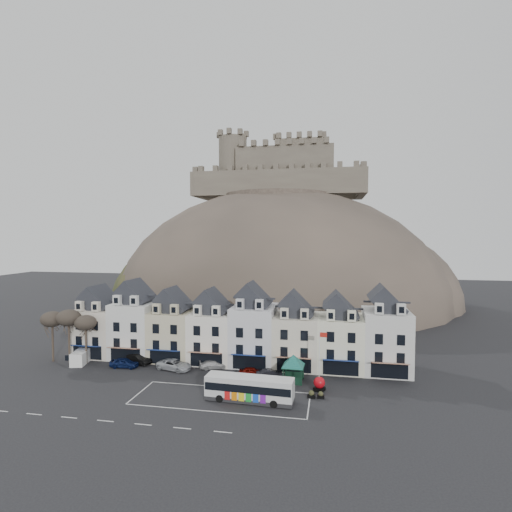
{
  "coord_description": "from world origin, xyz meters",
  "views": [
    {
      "loc": [
        15.44,
        -46.37,
        20.67
      ],
      "look_at": [
        2.19,
        24.0,
        16.84
      ],
      "focal_mm": 28.0,
      "sensor_mm": 36.0,
      "label": 1
    }
  ],
  "objects_px": {
    "white_van": "(81,357)",
    "car_charcoal": "(270,374)",
    "bus": "(249,388)",
    "red_buoy": "(319,384)",
    "flagpole": "(320,353)",
    "car_white": "(214,364)",
    "car_maroon": "(252,372)",
    "car_black": "(138,359)",
    "bus_shelter": "(293,361)",
    "car_silver": "(174,365)",
    "car_navy": "(124,363)"
  },
  "relations": [
    {
      "from": "bus",
      "to": "red_buoy",
      "type": "height_order",
      "value": "bus"
    },
    {
      "from": "bus_shelter",
      "to": "car_maroon",
      "type": "xyz_separation_m",
      "value": [
        -6.12,
        1.06,
        -2.34
      ]
    },
    {
      "from": "flagpole",
      "to": "bus_shelter",
      "type": "bearing_deg",
      "value": 178.21
    },
    {
      "from": "bus_shelter",
      "to": "car_silver",
      "type": "height_order",
      "value": "bus_shelter"
    },
    {
      "from": "bus",
      "to": "red_buoy",
      "type": "distance_m",
      "value": 9.79
    },
    {
      "from": "red_buoy",
      "to": "car_black",
      "type": "height_order",
      "value": "red_buoy"
    },
    {
      "from": "car_maroon",
      "to": "car_silver",
      "type": "bearing_deg",
      "value": 76.61
    },
    {
      "from": "bus_shelter",
      "to": "car_silver",
      "type": "relative_size",
      "value": 1.11
    },
    {
      "from": "bus",
      "to": "car_maroon",
      "type": "height_order",
      "value": "bus"
    },
    {
      "from": "bus_shelter",
      "to": "car_charcoal",
      "type": "bearing_deg",
      "value": 169.86
    },
    {
      "from": "red_buoy",
      "to": "car_silver",
      "type": "bearing_deg",
      "value": 169.06
    },
    {
      "from": "bus",
      "to": "car_black",
      "type": "relative_size",
      "value": 2.31
    },
    {
      "from": "flagpole",
      "to": "car_white",
      "type": "bearing_deg",
      "value": 168.36
    },
    {
      "from": "white_van",
      "to": "car_white",
      "type": "xyz_separation_m",
      "value": [
        21.67,
        1.5,
        -0.4
      ]
    },
    {
      "from": "bus_shelter",
      "to": "white_van",
      "type": "xyz_separation_m",
      "value": [
        -34.3,
        1.75,
        -1.96
      ]
    },
    {
      "from": "bus",
      "to": "bus_shelter",
      "type": "bearing_deg",
      "value": 61.17
    },
    {
      "from": "car_black",
      "to": "car_white",
      "type": "bearing_deg",
      "value": -67.86
    },
    {
      "from": "white_van",
      "to": "bus",
      "type": "bearing_deg",
      "value": -30.66
    },
    {
      "from": "car_black",
      "to": "car_maroon",
      "type": "bearing_deg",
      "value": -74.38
    },
    {
      "from": "bus",
      "to": "car_navy",
      "type": "xyz_separation_m",
      "value": [
        -21.67,
        8.66,
        -0.96
      ]
    },
    {
      "from": "white_van",
      "to": "car_white",
      "type": "height_order",
      "value": "white_van"
    },
    {
      "from": "flagpole",
      "to": "car_silver",
      "type": "relative_size",
      "value": 1.36
    },
    {
      "from": "bus",
      "to": "flagpole",
      "type": "xyz_separation_m",
      "value": [
        8.42,
        7.5,
        2.55
      ]
    },
    {
      "from": "red_buoy",
      "to": "car_maroon",
      "type": "distance_m",
      "value": 10.52
    },
    {
      "from": "white_van",
      "to": "car_charcoal",
      "type": "height_order",
      "value": "white_van"
    },
    {
      "from": "car_maroon",
      "to": "car_charcoal",
      "type": "relative_size",
      "value": 0.99
    },
    {
      "from": "flagpole",
      "to": "car_maroon",
      "type": "bearing_deg",
      "value": 173.14
    },
    {
      "from": "car_maroon",
      "to": "red_buoy",
      "type": "bearing_deg",
      "value": -121.93
    },
    {
      "from": "bus_shelter",
      "to": "car_charcoal",
      "type": "height_order",
      "value": "bus_shelter"
    },
    {
      "from": "car_white",
      "to": "car_maroon",
      "type": "xyz_separation_m",
      "value": [
        6.51,
        -2.18,
        0.01
      ]
    },
    {
      "from": "bus",
      "to": "bus_shelter",
      "type": "height_order",
      "value": "bus_shelter"
    },
    {
      "from": "bus",
      "to": "car_white",
      "type": "distance_m",
      "value": 13.47
    },
    {
      "from": "bus_shelter",
      "to": "car_navy",
      "type": "xyz_separation_m",
      "value": [
        -26.4,
        1.05,
        -2.23
      ]
    },
    {
      "from": "car_white",
      "to": "car_charcoal",
      "type": "distance_m",
      "value": 9.51
    },
    {
      "from": "bus",
      "to": "car_silver",
      "type": "height_order",
      "value": "bus"
    },
    {
      "from": "bus",
      "to": "car_charcoal",
      "type": "height_order",
      "value": "bus"
    },
    {
      "from": "car_navy",
      "to": "car_white",
      "type": "bearing_deg",
      "value": -83.81
    },
    {
      "from": "car_black",
      "to": "car_silver",
      "type": "distance_m",
      "value": 7.01
    },
    {
      "from": "car_maroon",
      "to": "car_white",
      "type": "bearing_deg",
      "value": 60.48
    },
    {
      "from": "red_buoy",
      "to": "car_white",
      "type": "height_order",
      "value": "red_buoy"
    },
    {
      "from": "car_silver",
      "to": "car_charcoal",
      "type": "height_order",
      "value": "car_silver"
    },
    {
      "from": "flagpole",
      "to": "car_navy",
      "type": "distance_m",
      "value": 30.31
    },
    {
      "from": "white_van",
      "to": "car_charcoal",
      "type": "distance_m",
      "value": 30.86
    },
    {
      "from": "white_van",
      "to": "car_maroon",
      "type": "relative_size",
      "value": 1.27
    },
    {
      "from": "red_buoy",
      "to": "car_silver",
      "type": "distance_m",
      "value": 22.5
    },
    {
      "from": "bus",
      "to": "red_buoy",
      "type": "bearing_deg",
      "value": 33.29
    },
    {
      "from": "car_black",
      "to": "car_white",
      "type": "distance_m",
      "value": 12.57
    },
    {
      "from": "car_black",
      "to": "red_buoy",
      "type": "bearing_deg",
      "value": -79.47
    },
    {
      "from": "flagpole",
      "to": "car_black",
      "type": "distance_m",
      "value": 29.29
    },
    {
      "from": "bus_shelter",
      "to": "red_buoy",
      "type": "xyz_separation_m",
      "value": [
        3.7,
        -2.69,
        -2.03
      ]
    }
  ]
}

